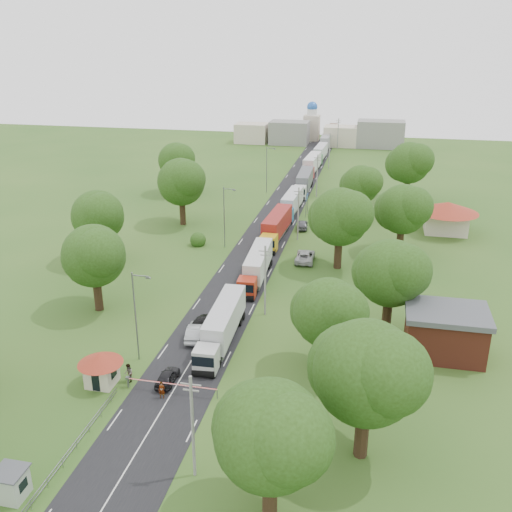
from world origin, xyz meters
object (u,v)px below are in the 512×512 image
(guard_booth, at_px, (101,365))
(pedestrian_near, at_px, (162,390))
(boom_barrier, at_px, (158,383))
(car_lane_mid, at_px, (196,332))
(truck_0, at_px, (222,325))
(info_sign, at_px, (307,200))
(car_lane_front, at_px, (167,377))

(guard_booth, height_order, pedestrian_near, guard_booth)
(boom_barrier, relative_size, car_lane_mid, 1.86)
(truck_0, bearing_deg, guard_booth, -132.04)
(guard_booth, xyz_separation_m, truck_0, (9.39, 10.41, -0.03))
(boom_barrier, height_order, truck_0, truck_0)
(boom_barrier, relative_size, pedestrian_near, 5.37)
(info_sign, bearing_deg, guard_booth, -101.68)
(truck_0, bearing_deg, pedestrian_near, -103.87)
(guard_booth, relative_size, truck_0, 0.30)
(boom_barrier, relative_size, car_lane_front, 2.35)
(boom_barrier, xyz_separation_m, pedestrian_near, (0.73, -1.00, -0.03))
(truck_0, distance_m, car_lane_mid, 3.46)
(truck_0, height_order, car_lane_front, truck_0)
(info_sign, bearing_deg, boom_barrier, -96.24)
(guard_booth, height_order, info_sign, info_sign)
(boom_barrier, distance_m, truck_0, 11.07)
(car_lane_mid, bearing_deg, guard_booth, 52.59)
(car_lane_mid, bearing_deg, boom_barrier, 80.93)
(truck_0, distance_m, car_lane_front, 9.58)
(info_sign, distance_m, car_lane_front, 58.87)
(truck_0, xyz_separation_m, car_lane_mid, (-3.19, 0.21, -1.32))
(car_lane_mid, bearing_deg, car_lane_front, 82.86)
(info_sign, height_order, pedestrian_near, info_sign)
(truck_0, bearing_deg, car_lane_mid, 176.29)
(guard_booth, xyz_separation_m, info_sign, (12.40, 60.00, 0.84))
(truck_0, bearing_deg, car_lane_front, -109.70)
(guard_booth, bearing_deg, pedestrian_near, -8.67)
(guard_booth, bearing_deg, car_lane_mid, 59.73)
(car_lane_mid, height_order, pedestrian_near, pedestrian_near)
(guard_booth, height_order, truck_0, truck_0)
(pedestrian_near, bearing_deg, car_lane_front, 93.45)
(info_sign, distance_m, truck_0, 49.69)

